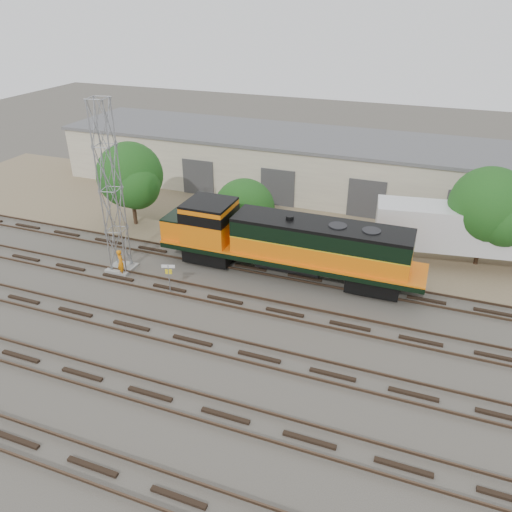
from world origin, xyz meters
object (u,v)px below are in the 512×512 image
(worker, at_px, (121,262))
(locomotive, at_px, (284,242))
(semi_trailer, at_px, (486,232))
(signal_tower, at_px, (111,193))

(worker, bearing_deg, locomotive, -121.45)
(locomotive, height_order, semi_trailer, locomotive)
(signal_tower, distance_m, semi_trailer, 25.54)
(signal_tower, xyz_separation_m, worker, (0.46, -0.65, -4.78))
(locomotive, distance_m, signal_tower, 11.88)
(worker, bearing_deg, semi_trailer, -119.03)
(worker, height_order, semi_trailer, semi_trailer)
(worker, distance_m, semi_trailer, 25.25)
(locomotive, relative_size, signal_tower, 1.54)
(signal_tower, bearing_deg, semi_trailer, 21.40)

